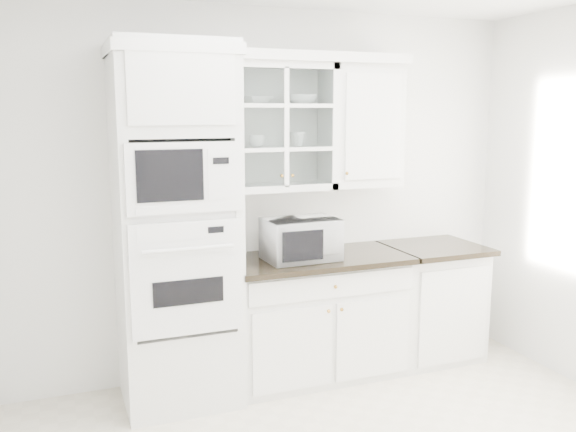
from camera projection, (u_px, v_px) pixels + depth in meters
name	position (u px, v px, depth m)	size (l,w,h in m)	color
room_shell	(347.00, 145.00, 3.28)	(4.00, 3.50, 2.70)	white
oven_column	(176.00, 228.00, 4.02)	(0.76, 0.68, 2.40)	white
base_cabinet_run	(316.00, 315.00, 4.54)	(1.32, 0.67, 0.92)	white
extra_base_cabinet	(430.00, 300.00, 4.89)	(0.72, 0.67, 0.92)	white
upper_cabinet_glass	(278.00, 127.00, 4.34)	(0.80, 0.33, 0.90)	white
upper_cabinet_solid	(362.00, 126.00, 4.58)	(0.55, 0.33, 0.90)	white
crown_molding	(265.00, 56.00, 4.20)	(2.14, 0.38, 0.07)	white
countertop_microwave	(300.00, 239.00, 4.33)	(0.51, 0.42, 0.30)	white
bowl_a	(256.00, 100.00, 4.25)	(0.23, 0.23, 0.06)	white
bowl_b	(301.00, 99.00, 4.36)	(0.22, 0.22, 0.07)	white
cup_a	(257.00, 141.00, 4.29)	(0.11, 0.11, 0.09)	white
cup_b	(298.00, 139.00, 4.41)	(0.11, 0.11, 0.11)	white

